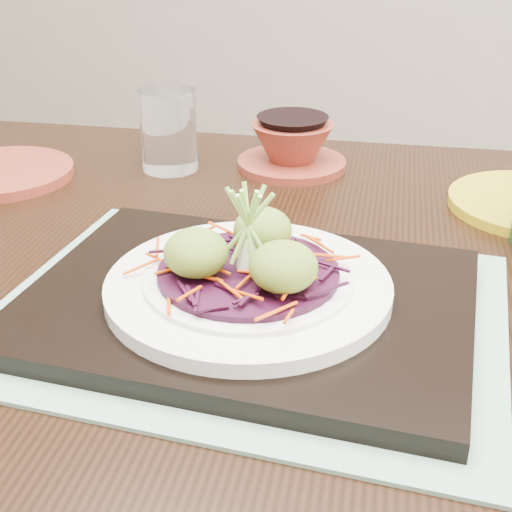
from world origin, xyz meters
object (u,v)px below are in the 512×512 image
(terracotta_side_plate, at_px, (1,173))
(dining_table, at_px, (248,369))
(water_glass, at_px, (168,130))
(white_plate, at_px, (248,285))
(serving_tray, at_px, (248,302))
(terracotta_bowl_set, at_px, (292,148))

(terracotta_side_plate, bearing_deg, dining_table, -20.63)
(water_glass, bearing_deg, white_plate, -54.70)
(serving_tray, bearing_deg, white_plate, -2.55)
(serving_tray, bearing_deg, dining_table, 108.18)
(dining_table, bearing_deg, serving_tray, -77.37)
(water_glass, bearing_deg, dining_table, -51.59)
(dining_table, bearing_deg, white_plate, -77.37)
(white_plate, bearing_deg, serving_tray, 180.00)
(serving_tray, height_order, terracotta_side_plate, serving_tray)
(dining_table, relative_size, water_glass, 13.59)
(serving_tray, xyz_separation_m, terracotta_bowl_set, (-0.07, 0.37, 0.01))
(dining_table, distance_m, terracotta_side_plate, 0.43)
(serving_tray, distance_m, terracotta_bowl_set, 0.38)
(terracotta_side_plate, distance_m, water_glass, 0.22)
(water_glass, bearing_deg, terracotta_bowl_set, 20.35)
(white_plate, relative_size, terracotta_bowl_set, 1.66)
(serving_tray, bearing_deg, terracotta_bowl_set, 98.30)
(terracotta_side_plate, xyz_separation_m, terracotta_bowl_set, (0.34, 0.16, 0.02))
(white_plate, height_order, water_glass, water_glass)
(serving_tray, relative_size, water_glass, 3.58)
(white_plate, xyz_separation_m, terracotta_side_plate, (-0.41, 0.21, -0.02))
(terracotta_bowl_set, bearing_deg, water_glass, -159.65)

